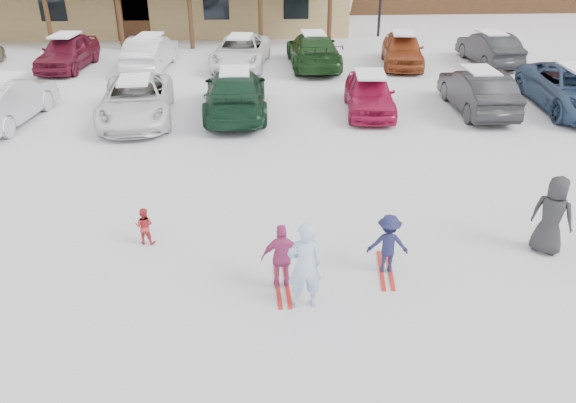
{
  "coord_description": "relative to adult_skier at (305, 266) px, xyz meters",
  "views": [
    {
      "loc": [
        -0.29,
        -9.4,
        6.37
      ],
      "look_at": [
        0.3,
        1.0,
        1.0
      ],
      "focal_mm": 35.0,
      "sensor_mm": 36.0,
      "label": 1
    }
  ],
  "objects": [
    {
      "name": "ground",
      "position": [
        -0.47,
        1.2,
        -0.86
      ],
      "size": [
        160.0,
        160.0,
        0.0
      ],
      "primitive_type": "plane",
      "color": "silver",
      "rests_on": "ground"
    },
    {
      "name": "adult_skier",
      "position": [
        0.0,
        0.0,
        0.0
      ],
      "size": [
        0.67,
        0.49,
        1.71
      ],
      "primitive_type": "imported",
      "rotation": [
        0.0,
        0.0,
        3.28
      ],
      "color": "#A7C2E6",
      "rests_on": "ground"
    },
    {
      "name": "toddler_red",
      "position": [
        -3.23,
        2.36,
        -0.44
      ],
      "size": [
        0.46,
        0.38,
        0.84
      ],
      "primitive_type": "imported",
      "rotation": [
        0.0,
        0.0,
        2.96
      ],
      "color": "red",
      "rests_on": "ground"
    },
    {
      "name": "child_navy",
      "position": [
        1.72,
        1.01,
        -0.23
      ],
      "size": [
        0.85,
        0.56,
        1.24
      ],
      "primitive_type": "imported",
      "rotation": [
        0.0,
        0.0,
        3.02
      ],
      "color": "#1A1C41",
      "rests_on": "ground"
    },
    {
      "name": "skis_child_navy",
      "position": [
        1.72,
        1.01,
        -0.84
      ],
      "size": [
        0.37,
        1.41,
        0.03
      ],
      "primitive_type": "cube",
      "rotation": [
        0.0,
        0.0,
        3.02
      ],
      "color": "red",
      "rests_on": "ground"
    },
    {
      "name": "child_magenta",
      "position": [
        -0.36,
        0.58,
        -0.18
      ],
      "size": [
        0.8,
        0.35,
        1.35
      ],
      "primitive_type": "imported",
      "rotation": [
        0.0,
        0.0,
        3.17
      ],
      "color": "#B53B76",
      "rests_on": "ground"
    },
    {
      "name": "skis_child_magenta",
      "position": [
        -0.36,
        0.58,
        -0.84
      ],
      "size": [
        0.25,
        1.41,
        0.03
      ],
      "primitive_type": "cube",
      "rotation": [
        0.0,
        0.0,
        3.17
      ],
      "color": "red",
      "rests_on": "ground"
    },
    {
      "name": "bystander_dark",
      "position": [
        5.23,
        1.56,
        -0.0
      ],
      "size": [
        0.98,
        0.96,
        1.71
      ],
      "primitive_type": "imported",
      "rotation": [
        0.0,
        0.0,
        2.4
      ],
      "color": "#262628",
      "rests_on": "ground"
    },
    {
      "name": "parked_car_1",
      "position": [
        -9.2,
        10.52,
        -0.08
      ],
      "size": [
        2.15,
        4.85,
        1.55
      ],
      "primitive_type": "imported",
      "rotation": [
        0.0,
        0.0,
        3.03
      ],
      "color": "#ACACB0",
      "rests_on": "ground"
    },
    {
      "name": "parked_car_2",
      "position": [
        -4.86,
        10.61,
        -0.15
      ],
      "size": [
        2.82,
        5.27,
        1.41
      ],
      "primitive_type": "imported",
      "rotation": [
        0.0,
        0.0,
        0.1
      ],
      "color": "white",
      "rests_on": "ground"
    },
    {
      "name": "parked_car_3",
      "position": [
        -1.51,
        11.05,
        -0.09
      ],
      "size": [
        2.21,
        5.3,
        1.53
      ],
      "primitive_type": "imported",
      "rotation": [
        0.0,
        0.0,
        3.15
      ],
      "color": "#133220",
      "rests_on": "ground"
    },
    {
      "name": "parked_car_4",
      "position": [
        3.22,
        10.97,
        -0.16
      ],
      "size": [
        2.0,
        4.21,
        1.39
      ],
      "primitive_type": "imported",
      "rotation": [
        0.0,
        0.0,
        -0.09
      ],
      "color": "#A81640",
      "rests_on": "ground"
    },
    {
      "name": "parked_car_5",
      "position": [
        7.07,
        10.88,
        -0.11
      ],
      "size": [
        1.64,
        4.54,
        1.49
      ],
      "primitive_type": "imported",
      "rotation": [
        0.0,
        0.0,
        3.13
      ],
      "color": "black",
      "rests_on": "ground"
    },
    {
      "name": "parked_car_6",
      "position": [
        10.6,
        10.84,
        -0.09
      ],
      "size": [
        2.91,
        5.7,
        1.54
      ],
      "primitive_type": "imported",
      "rotation": [
        0.0,
        0.0,
        -0.07
      ],
      "color": "navy",
      "rests_on": "ground"
    },
    {
      "name": "parked_car_8",
      "position": [
        -9.3,
        18.03,
        -0.1
      ],
      "size": [
        2.2,
        4.6,
        1.52
      ],
      "primitive_type": "imported",
      "rotation": [
        0.0,
        0.0,
        -0.09
      ],
      "color": "maroon",
      "rests_on": "ground"
    },
    {
      "name": "parked_car_9",
      "position": [
        -5.53,
        17.8,
        -0.11
      ],
      "size": [
        2.04,
        4.65,
        1.48
      ],
      "primitive_type": "imported",
      "rotation": [
        0.0,
        0.0,
        3.04
      ],
      "color": "silver",
      "rests_on": "ground"
    },
    {
      "name": "parked_car_10",
      "position": [
        -1.45,
        17.9,
        -0.16
      ],
      "size": [
        2.97,
        5.29,
        1.4
      ],
      "primitive_type": "imported",
      "rotation": [
        0.0,
        0.0,
        -0.13
      ],
      "color": "white",
      "rests_on": "ground"
    },
    {
      "name": "parked_car_11",
      "position": [
        1.87,
        17.66,
        -0.09
      ],
      "size": [
        2.32,
        5.37,
        1.54
      ],
      "primitive_type": "imported",
      "rotation": [
        0.0,
        0.0,
        3.17
      ],
      "color": "#183A16",
      "rests_on": "ground"
    },
    {
      "name": "parked_car_12",
      "position": [
        6.01,
        17.67,
        -0.1
      ],
      "size": [
        2.49,
        4.67,
        1.51
      ],
      "primitive_type": "imported",
      "rotation": [
        0.0,
        0.0,
        -0.16
      ],
      "color": "#94401D",
      "rests_on": "ground"
    },
    {
      "name": "parked_car_13",
      "position": [
        10.16,
        17.83,
        -0.13
      ],
      "size": [
        1.78,
        4.49,
        1.45
      ],
      "primitive_type": "imported",
      "rotation": [
        0.0,
        0.0,
        3.2
      ],
      "color": "black",
      "rests_on": "ground"
    }
  ]
}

